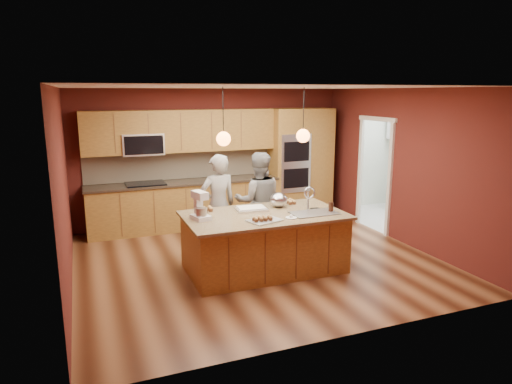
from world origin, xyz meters
name	(u,v)px	position (x,y,z in m)	size (l,w,h in m)	color
floor	(257,261)	(0.00, 0.00, 0.00)	(5.50, 5.50, 0.00)	#432011
ceiling	(257,87)	(0.00, 0.00, 2.70)	(5.50, 5.50, 0.00)	white
wall_back	(212,156)	(0.00, 2.50, 1.35)	(5.50, 5.50, 0.00)	#511A16
wall_front	(346,219)	(0.00, -2.50, 1.35)	(5.50, 5.50, 0.00)	#511A16
wall_left	(63,191)	(-2.75, 0.00, 1.35)	(5.00, 5.00, 0.00)	#511A16
wall_right	(404,167)	(2.75, 0.00, 1.35)	(5.00, 5.00, 0.00)	#511A16
cabinet_run	(183,179)	(-0.68, 2.25, 0.98)	(3.74, 0.64, 2.30)	brown
oven_column	(300,163)	(1.85, 2.19, 1.15)	(1.30, 0.62, 2.30)	brown
doorway_trim	(374,176)	(2.73, 0.80, 1.05)	(0.08, 1.11, 2.20)	white
laundry_room	(430,125)	(4.35, 1.20, 1.95)	(2.60, 2.70, 2.70)	beige
pendant_left	(224,139)	(-0.65, -0.38, 2.00)	(0.20, 0.20, 0.80)	black
pendant_right	(303,136)	(0.58, -0.38, 2.00)	(0.20, 0.20, 0.80)	black
island	(265,241)	(-0.02, -0.38, 0.45)	(2.36, 1.32, 1.25)	brown
person_left	(218,205)	(-0.47, 0.54, 0.83)	(0.61, 0.40, 1.67)	black
person_right	(258,201)	(0.23, 0.54, 0.83)	(0.81, 0.63, 1.66)	slate
stand_mixer	(200,207)	(-0.99, -0.31, 1.04)	(0.28, 0.33, 0.40)	white
sheet_cake	(251,209)	(-0.13, -0.09, 0.89)	(0.49, 0.38, 0.05)	white
cooling_rack	(264,220)	(-0.18, -0.74, 0.88)	(0.44, 0.32, 0.02)	silver
mixing_bowl	(279,200)	(0.33, -0.07, 0.98)	(0.28, 0.28, 0.24)	#BBBDC2
plate	(291,218)	(0.23, -0.74, 0.88)	(0.16, 0.16, 0.01)	silver
tumbler	(331,207)	(0.95, -0.62, 0.94)	(0.08, 0.08, 0.15)	#32190F
phone	(315,208)	(0.81, -0.38, 0.88)	(0.13, 0.07, 0.01)	black
cupcakes_left	(205,209)	(-0.82, 0.08, 0.91)	(0.24, 0.16, 0.07)	tan
cupcakes_rack	(263,218)	(-0.22, -0.76, 0.92)	(0.29, 0.14, 0.06)	tan
cupcakes_right	(290,201)	(0.60, 0.07, 0.90)	(0.15, 0.22, 0.07)	tan
washer	(432,196)	(4.19, 0.82, 0.54)	(0.67, 0.69, 1.08)	white
dryer	(410,189)	(4.23, 1.53, 0.53)	(0.65, 0.67, 1.05)	white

